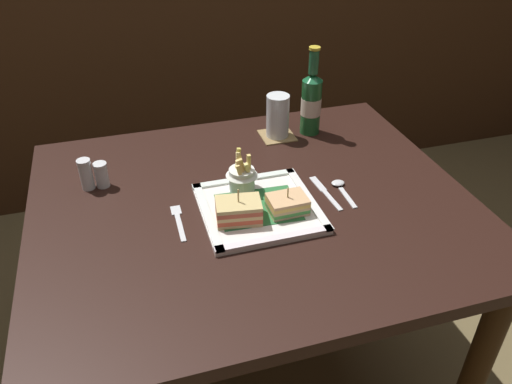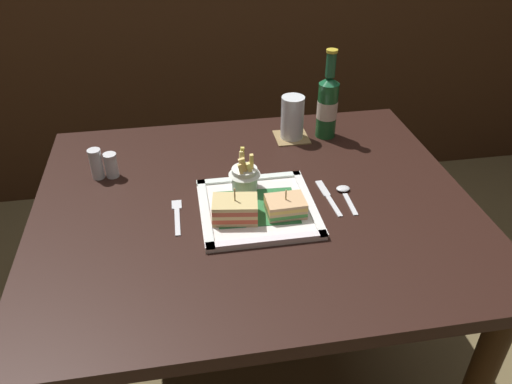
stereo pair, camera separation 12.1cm
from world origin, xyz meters
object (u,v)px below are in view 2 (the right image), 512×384
(sandwich_half_left, at_px, (235,209))
(fork, at_px, (177,215))
(dining_table, at_px, (254,234))
(salt_shaker, at_px, (97,166))
(water_glass, at_px, (292,120))
(spoon, at_px, (345,192))
(fries_cup, at_px, (245,174))
(pepper_shaker, at_px, (111,167))
(beer_bottle, at_px, (327,105))
(sandwich_half_right, at_px, (285,206))
(knife, at_px, (328,196))
(square_plate, at_px, (258,208))

(sandwich_half_left, bearing_deg, fork, 160.27)
(dining_table, distance_m, salt_shaker, 0.45)
(fork, bearing_deg, water_glass, 43.26)
(fork, xyz_separation_m, spoon, (0.42, 0.02, 0.00))
(fries_cup, xyz_separation_m, water_glass, (0.18, 0.27, 0.01))
(fries_cup, xyz_separation_m, pepper_shaker, (-0.34, 0.14, -0.02))
(beer_bottle, xyz_separation_m, salt_shaker, (-0.66, -0.13, -0.07))
(pepper_shaker, bearing_deg, dining_table, -26.31)
(sandwich_half_left, xyz_separation_m, salt_shaker, (-0.33, 0.25, 0.00))
(beer_bottle, relative_size, fork, 1.91)
(beer_bottle, xyz_separation_m, pepper_shaker, (-0.63, -0.13, -0.07))
(sandwich_half_right, bearing_deg, fork, 169.25)
(sandwich_half_left, relative_size, fries_cup, 1.02)
(salt_shaker, bearing_deg, sandwich_half_left, -37.22)
(beer_bottle, bearing_deg, spoon, -97.09)
(sandwich_half_left, height_order, spoon, sandwich_half_left)
(knife, distance_m, spoon, 0.05)
(fries_cup, xyz_separation_m, knife, (0.20, -0.06, -0.05))
(sandwich_half_left, height_order, salt_shaker, sandwich_half_left)
(salt_shaker, bearing_deg, sandwich_half_right, -29.22)
(spoon, bearing_deg, fries_cup, 168.54)
(square_plate, height_order, knife, square_plate)
(fork, xyz_separation_m, salt_shaker, (-0.20, 0.21, 0.04))
(square_plate, xyz_separation_m, water_glass, (0.16, 0.35, 0.05))
(salt_shaker, bearing_deg, pepper_shaker, 0.00)
(beer_bottle, relative_size, spoon, 2.17)
(beer_bottle, xyz_separation_m, spoon, (-0.04, -0.32, -0.10))
(fries_cup, xyz_separation_m, fork, (-0.17, -0.07, -0.05))
(water_glass, bearing_deg, sandwich_half_left, -120.17)
(sandwich_half_left, bearing_deg, square_plate, 30.16)
(fork, height_order, salt_shaker, salt_shaker)
(sandwich_half_left, height_order, pepper_shaker, sandwich_half_left)
(square_plate, distance_m, spoon, 0.23)
(fork, distance_m, knife, 0.38)
(sandwich_half_left, height_order, knife, sandwich_half_left)
(sandwich_half_left, distance_m, knife, 0.25)
(sandwich_half_left, xyz_separation_m, spoon, (0.29, 0.07, -0.03))
(fries_cup, relative_size, spoon, 0.90)
(fries_cup, xyz_separation_m, salt_shaker, (-0.37, 0.14, -0.02))
(knife, bearing_deg, beer_bottle, 75.11)
(square_plate, xyz_separation_m, salt_shaker, (-0.39, 0.22, 0.03))
(water_glass, xyz_separation_m, pepper_shaker, (-0.52, -0.13, -0.03))
(square_plate, relative_size, fork, 1.96)
(spoon, bearing_deg, fork, -177.38)
(spoon, height_order, pepper_shaker, pepper_shaker)
(dining_table, relative_size, water_glass, 8.40)
(water_glass, bearing_deg, square_plate, -115.11)
(salt_shaker, bearing_deg, fries_cup, -19.91)
(water_glass, distance_m, fork, 0.50)
(water_glass, bearing_deg, salt_shaker, -166.67)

